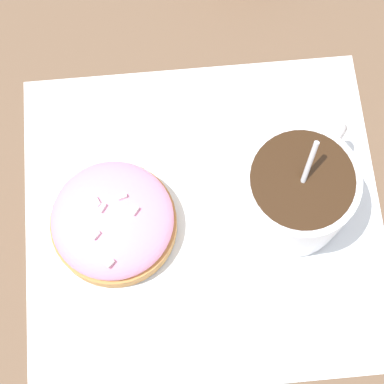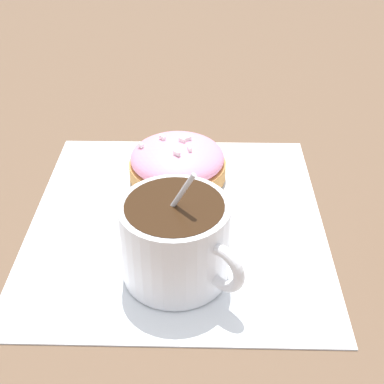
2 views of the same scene
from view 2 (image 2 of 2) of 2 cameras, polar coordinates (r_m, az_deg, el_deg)
ground_plane at (r=0.51m, az=-1.61°, el=-3.15°), size 3.00×3.00×0.00m
paper_napkin at (r=0.51m, az=-1.62°, el=-3.02°), size 0.31×0.29×0.00m
coffee_cup at (r=0.43m, az=-1.86°, el=-4.90°), size 0.10×0.10×0.10m
frosted_pastry at (r=0.56m, az=-1.83°, el=3.23°), size 0.10×0.10×0.04m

